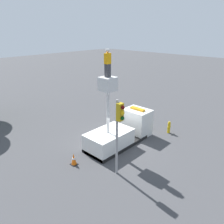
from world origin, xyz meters
TOP-DOWN VIEW (x-y plane):
  - ground_plane at (0.00, 0.00)m, footprint 120.00×120.00m
  - bucket_truck at (0.48, 0.00)m, footprint 5.82×2.15m
  - worker at (-0.90, 0.00)m, footprint 0.40×0.26m
  - traffic_light_pole at (-2.56, -2.47)m, footprint 0.34×0.57m
  - fire_hydrant at (4.50, -1.85)m, footprint 0.47×0.23m
  - traffic_cone_rear at (-3.80, 0.28)m, footprint 0.42×0.42m

SIDE VIEW (x-z plane):
  - ground_plane at x=0.00m, z-range 0.00..0.00m
  - traffic_cone_rear at x=-3.80m, z-range -0.02..0.78m
  - fire_hydrant at x=4.50m, z-range -0.01..1.03m
  - bucket_truck at x=0.48m, z-range -1.71..3.61m
  - traffic_light_pole at x=-2.56m, z-range 0.98..5.67m
  - worker at x=-0.90m, z-range 5.32..7.07m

